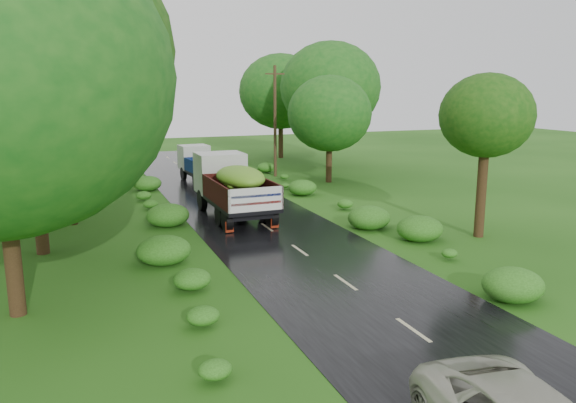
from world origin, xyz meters
TOP-DOWN VIEW (x-y plane):
  - ground at (0.00, 0.00)m, footprint 120.00×120.00m
  - road at (0.00, 5.00)m, footprint 6.50×80.00m
  - road_lines at (0.00, 6.00)m, footprint 0.12×69.60m
  - truck_near at (-0.87, 14.84)m, footprint 2.60×7.09m
  - truck_far at (-0.01, 25.52)m, footprint 2.48×5.80m
  - utility_pole at (5.52, 26.10)m, footprint 1.38×0.25m
  - trees_left at (-9.84, 19.72)m, footprint 6.60×34.34m
  - trees_right at (9.64, 27.07)m, footprint 6.71×32.26m
  - shrubs at (0.00, 14.00)m, footprint 11.90×44.00m

SIDE VIEW (x-z plane):
  - ground at x=0.00m, z-range 0.00..0.00m
  - road at x=0.00m, z-range 0.00..0.02m
  - road_lines at x=0.00m, z-range 0.02..0.02m
  - shrubs at x=0.00m, z-range 0.00..0.70m
  - truck_far at x=-0.01m, z-range 0.16..2.53m
  - truck_near at x=-0.87m, z-range 0.20..3.16m
  - utility_pole at x=5.52m, z-range 0.12..7.99m
  - trees_right at x=9.64m, z-range 1.59..9.74m
  - trees_left at x=-9.84m, z-range 1.80..11.59m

